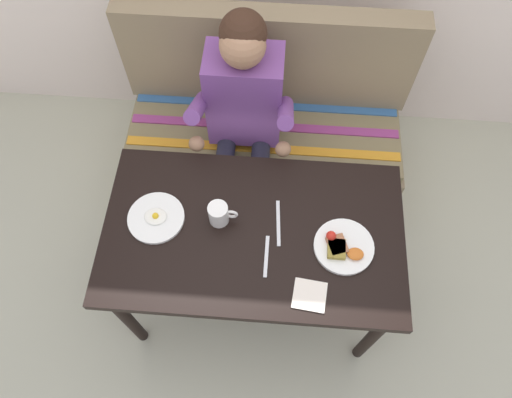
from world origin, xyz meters
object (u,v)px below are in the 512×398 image
at_px(plate_eggs, 156,218).
at_px(napkin, 310,295).
at_px(person, 243,111).
at_px(couch, 264,135).
at_px(plate_breakfast, 342,246).
at_px(coffee_mug, 219,214).
at_px(fork, 266,256).
at_px(knife, 278,223).
at_px(table, 253,239).

bearing_deg(plate_eggs, napkin, -23.56).
bearing_deg(napkin, person, 110.91).
height_order(couch, plate_breakfast, couch).
distance_m(coffee_mug, fork, 0.25).
height_order(couch, knife, couch).
bearing_deg(plate_eggs, table, -3.67).
height_order(person, knife, person).
xyz_separation_m(plate_breakfast, plate_eggs, (-0.74, 0.07, -0.00)).
bearing_deg(knife, coffee_mug, 175.91).
xyz_separation_m(person, napkin, (0.32, -0.84, -0.01)).
distance_m(plate_eggs, fork, 0.47).
xyz_separation_m(plate_breakfast, napkin, (-0.12, -0.20, -0.01)).
height_order(table, plate_breakfast, plate_breakfast).
xyz_separation_m(plate_breakfast, fork, (-0.29, -0.06, -0.01)).
bearing_deg(knife, napkin, -69.68).
bearing_deg(coffee_mug, person, 85.11).
height_order(coffee_mug, napkin, coffee_mug).
xyz_separation_m(table, napkin, (0.23, -0.25, 0.09)).
bearing_deg(napkin, plate_eggs, 156.44).
height_order(plate_breakfast, knife, plate_breakfast).
xyz_separation_m(couch, napkin, (0.23, -1.01, 0.40)).
distance_m(napkin, knife, 0.32).
relative_size(couch, plate_breakfast, 6.14).
bearing_deg(plate_breakfast, table, 172.58).
bearing_deg(knife, couch, 93.45).
height_order(plate_eggs, fork, plate_eggs).
xyz_separation_m(couch, plate_eggs, (-0.39, -0.74, 0.41)).
height_order(table, coffee_mug, coffee_mug).
xyz_separation_m(plate_eggs, coffee_mug, (0.25, 0.02, 0.04)).
bearing_deg(plate_breakfast, fork, -168.63).
distance_m(fork, knife, 0.15).
bearing_deg(table, knife, 22.95).
bearing_deg(person, plate_breakfast, -55.24).
height_order(plate_eggs, napkin, plate_eggs).
xyz_separation_m(coffee_mug, fork, (0.20, -0.14, -0.05)).
distance_m(person, napkin, 0.89).
xyz_separation_m(plate_eggs, fork, (0.45, -0.13, -0.01)).
distance_m(plate_breakfast, knife, 0.27).
xyz_separation_m(person, plate_breakfast, (0.44, -0.64, 0.00)).
bearing_deg(fork, plate_breakfast, 11.38).
relative_size(plate_breakfast, knife, 1.17).
xyz_separation_m(person, coffee_mug, (-0.05, -0.55, 0.04)).
relative_size(table, coffee_mug, 10.17).
relative_size(table, couch, 0.83).
distance_m(table, knife, 0.14).
xyz_separation_m(table, knife, (0.10, 0.04, 0.08)).
relative_size(couch, napkin, 11.79).
bearing_deg(couch, knife, -82.31).
xyz_separation_m(table, person, (-0.09, 0.59, 0.09)).
distance_m(couch, plate_eggs, 0.93).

